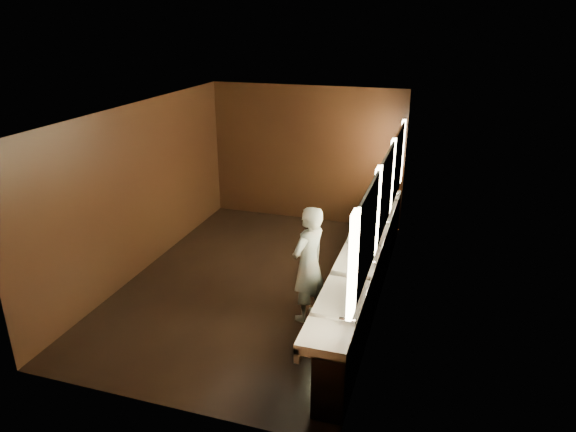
{
  "coord_description": "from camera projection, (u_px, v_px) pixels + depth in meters",
  "views": [
    {
      "loc": [
        2.72,
        -6.94,
        4.06
      ],
      "look_at": [
        0.55,
        0.0,
        1.22
      ],
      "focal_mm": 32.0,
      "sensor_mm": 36.0,
      "label": 1
    }
  ],
  "objects": [
    {
      "name": "mirror_band",
      "position": [
        385.0,
        192.0,
        7.22
      ],
      "size": [
        0.06,
        5.03,
        1.15
      ],
      "color": "#FEEBB7",
      "rests_on": "wall_right"
    },
    {
      "name": "person",
      "position": [
        308.0,
        264.0,
        7.12
      ],
      "size": [
        0.62,
        0.73,
        1.69
      ],
      "primitive_type": "imported",
      "rotation": [
        0.0,
        0.0,
        -1.98
      ],
      "color": "#8BC4CF",
      "rests_on": "floor"
    },
    {
      "name": "wall_right",
      "position": [
        385.0,
        215.0,
        7.34
      ],
      "size": [
        0.02,
        6.0,
        2.8
      ],
      "primitive_type": "cube",
      "color": "black",
      "rests_on": "floor"
    },
    {
      "name": "sink_counter",
      "position": [
        367.0,
        270.0,
        7.72
      ],
      "size": [
        0.55,
        5.4,
        1.01
      ],
      "color": "black",
      "rests_on": "floor"
    },
    {
      "name": "trash_bin",
      "position": [
        333.0,
        327.0,
        6.72
      ],
      "size": [
        0.43,
        0.43,
        0.53
      ],
      "primitive_type": "cylinder",
      "rotation": [
        0.0,
        0.0,
        0.33
      ],
      "color": "black",
      "rests_on": "floor"
    },
    {
      "name": "ceiling",
      "position": [
        252.0,
        110.0,
        7.38
      ],
      "size": [
        4.0,
        6.0,
        0.02
      ],
      "primitive_type": "cube",
      "color": "#2D2D2B",
      "rests_on": "wall_back"
    },
    {
      "name": "floor",
      "position": [
        256.0,
        282.0,
        8.4
      ],
      "size": [
        6.0,
        6.0,
        0.0
      ],
      "primitive_type": "plane",
      "color": "black",
      "rests_on": "ground"
    },
    {
      "name": "wall_left",
      "position": [
        141.0,
        189.0,
        8.45
      ],
      "size": [
        0.02,
        6.0,
        2.8
      ],
      "primitive_type": "cube",
      "color": "black",
      "rests_on": "floor"
    },
    {
      "name": "wall_back",
      "position": [
        306.0,
        155.0,
        10.56
      ],
      "size": [
        4.0,
        0.02,
        2.8
      ],
      "primitive_type": "cube",
      "color": "black",
      "rests_on": "floor"
    },
    {
      "name": "wall_front",
      "position": [
        149.0,
        296.0,
        5.23
      ],
      "size": [
        4.0,
        0.02,
        2.8
      ],
      "primitive_type": "cube",
      "color": "black",
      "rests_on": "floor"
    }
  ]
}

